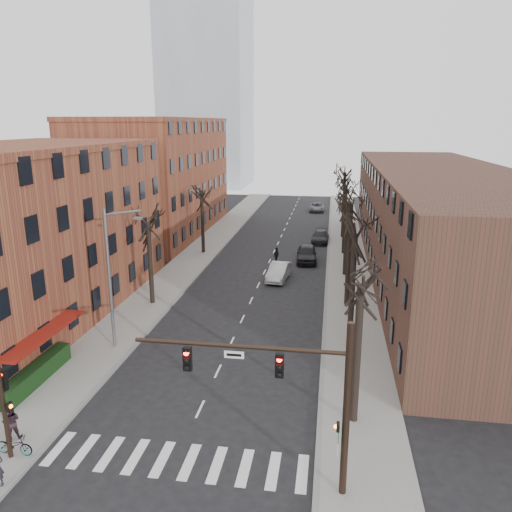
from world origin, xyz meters
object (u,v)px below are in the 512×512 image
at_px(parked_car_near, 307,254).
at_px(bicycle, 14,445).
at_px(parked_car_mid, 320,237).
at_px(silver_sedan, 279,272).

relative_size(parked_car_near, bicycle, 3.02).
xyz_separation_m(parked_car_mid, bicycle, (-11.89, -42.06, -0.10)).
relative_size(parked_car_near, parked_car_mid, 1.06).
bearing_deg(parked_car_near, bicycle, -110.83).
bearing_deg(bicycle, parked_car_mid, -14.78).
height_order(silver_sedan, bicycle, silver_sedan).
bearing_deg(parked_car_mid, parked_car_near, -95.30).
bearing_deg(silver_sedan, parked_car_near, 77.16).
xyz_separation_m(silver_sedan, parked_car_near, (2.19, 6.50, 0.10)).
height_order(silver_sedan, parked_car_mid, silver_sedan).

